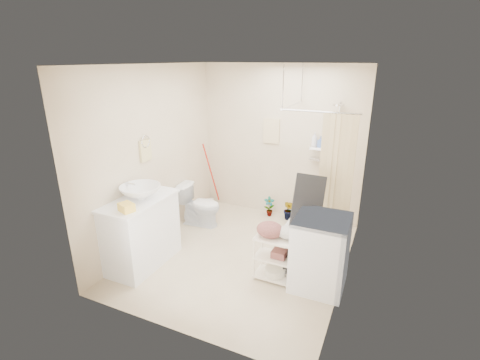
# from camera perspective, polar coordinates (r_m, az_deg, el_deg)

# --- Properties ---
(floor) EXTENTS (3.20, 3.20, 0.00)m
(floor) POSITION_cam_1_polar(r_m,az_deg,el_deg) (5.08, 0.21, -12.30)
(floor) COLOR beige
(floor) RESTS_ON ground
(ceiling) EXTENTS (2.80, 3.20, 0.04)m
(ceiling) POSITION_cam_1_polar(r_m,az_deg,el_deg) (4.32, 0.26, 18.46)
(ceiling) COLOR silver
(ceiling) RESTS_ON ground
(wall_back) EXTENTS (2.80, 0.04, 2.60)m
(wall_back) POSITION_cam_1_polar(r_m,az_deg,el_deg) (5.98, 6.55, 6.03)
(wall_back) COLOR beige
(wall_back) RESTS_ON ground
(wall_front) EXTENTS (2.80, 0.04, 2.60)m
(wall_front) POSITION_cam_1_polar(r_m,az_deg,el_deg) (3.24, -11.47, -6.04)
(wall_front) COLOR beige
(wall_front) RESTS_ON ground
(wall_left) EXTENTS (0.04, 3.20, 2.60)m
(wall_left) POSITION_cam_1_polar(r_m,az_deg,el_deg) (5.24, -13.90, 3.67)
(wall_left) COLOR beige
(wall_left) RESTS_ON ground
(wall_right) EXTENTS (0.04, 3.20, 2.60)m
(wall_right) POSITION_cam_1_polar(r_m,az_deg,el_deg) (4.19, 17.97, -0.66)
(wall_right) COLOR beige
(wall_right) RESTS_ON ground
(vanity) EXTENTS (0.60, 1.07, 0.94)m
(vanity) POSITION_cam_1_polar(r_m,az_deg,el_deg) (4.89, -15.96, -8.15)
(vanity) COLOR white
(vanity) RESTS_ON ground
(sink) EXTENTS (0.65, 0.65, 0.18)m
(sink) POSITION_cam_1_polar(r_m,az_deg,el_deg) (4.66, -16.02, -1.94)
(sink) COLOR white
(sink) RESTS_ON vanity
(counter_basket) EXTENTS (0.22, 0.19, 0.10)m
(counter_basket) POSITION_cam_1_polar(r_m,az_deg,el_deg) (4.35, -18.13, -4.28)
(counter_basket) COLOR yellow
(counter_basket) RESTS_ON vanity
(floor_basket) EXTENTS (0.33, 0.29, 0.15)m
(floor_basket) POSITION_cam_1_polar(r_m,az_deg,el_deg) (4.90, -16.05, -13.43)
(floor_basket) COLOR yellow
(floor_basket) RESTS_ON ground
(toilet) EXTENTS (0.72, 0.45, 0.70)m
(toilet) POSITION_cam_1_polar(r_m,az_deg,el_deg) (5.85, -6.57, -4.08)
(toilet) COLOR silver
(toilet) RESTS_ON ground
(mop) EXTENTS (0.12, 0.12, 1.21)m
(mop) POSITION_cam_1_polar(r_m,az_deg,el_deg) (6.52, -4.94, 0.86)
(mop) COLOR red
(mop) RESTS_ON ground
(potted_plant_a) EXTENTS (0.23, 0.20, 0.36)m
(potted_plant_a) POSITION_cam_1_polar(r_m,az_deg,el_deg) (6.20, 4.82, -4.38)
(potted_plant_a) COLOR #9B5131
(potted_plant_a) RESTS_ON ground
(potted_plant_b) EXTENTS (0.25, 0.25, 0.36)m
(potted_plant_b) POSITION_cam_1_polar(r_m,az_deg,el_deg) (6.09, 8.04, -4.92)
(potted_plant_b) COLOR brown
(potted_plant_b) RESTS_ON ground
(hanging_towel) EXTENTS (0.28, 0.03, 0.42)m
(hanging_towel) POSITION_cam_1_polar(r_m,az_deg,el_deg) (5.97, 5.18, 8.01)
(hanging_towel) COLOR beige
(hanging_towel) RESTS_ON wall_back
(towel_ring) EXTENTS (0.04, 0.22, 0.34)m
(towel_ring) POSITION_cam_1_polar(r_m,az_deg,el_deg) (5.04, -15.26, 4.92)
(towel_ring) COLOR #E1D28A
(towel_ring) RESTS_ON wall_left
(tp_holder) EXTENTS (0.08, 0.12, 0.14)m
(tp_holder) POSITION_cam_1_polar(r_m,az_deg,el_deg) (5.44, -12.76, -2.13)
(tp_holder) COLOR white
(tp_holder) RESTS_ON wall_left
(shower) EXTENTS (1.10, 1.10, 2.10)m
(shower) POSITION_cam_1_polar(r_m,az_deg,el_deg) (5.33, 13.29, 1.17)
(shower) COLOR silver
(shower) RESTS_ON ground
(shampoo_bottle_a) EXTENTS (0.11, 0.11, 0.24)m
(shampoo_bottle_a) POSITION_cam_1_polar(r_m,az_deg,el_deg) (5.71, 12.13, 6.50)
(shampoo_bottle_a) COLOR silver
(shampoo_bottle_a) RESTS_ON shower
(shampoo_bottle_b) EXTENTS (0.10, 0.10, 0.18)m
(shampoo_bottle_b) POSITION_cam_1_polar(r_m,az_deg,el_deg) (5.70, 13.10, 6.11)
(shampoo_bottle_b) COLOR #4D6DB9
(shampoo_bottle_b) RESTS_ON shower
(washing_machine) EXTENTS (0.63, 0.65, 0.91)m
(washing_machine) POSITION_cam_1_polar(r_m,az_deg,el_deg) (4.38, 13.03, -11.49)
(washing_machine) COLOR white
(washing_machine) RESTS_ON ground
(laundry_rack) EXTENTS (0.52, 0.31, 0.71)m
(laundry_rack) POSITION_cam_1_polar(r_m,az_deg,el_deg) (4.46, 5.90, -12.01)
(laundry_rack) COLOR white
(laundry_rack) RESTS_ON ground
(ironing_board) EXTENTS (0.40, 0.25, 1.35)m
(ironing_board) POSITION_cam_1_polar(r_m,az_deg,el_deg) (4.50, 10.52, -7.30)
(ironing_board) COLOR black
(ironing_board) RESTS_ON ground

